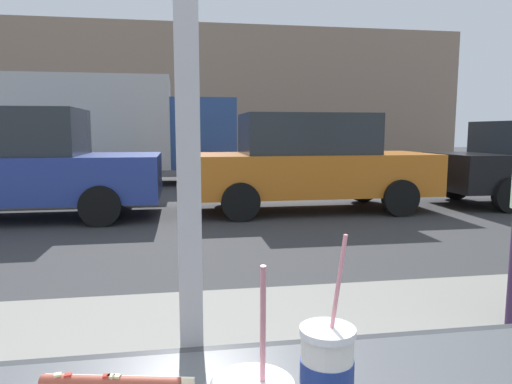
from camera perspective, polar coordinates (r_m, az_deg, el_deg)
The scene contains 7 objects.
ground_plane at distance 9.05m, azimuth -9.04°, elevation -2.01°, with size 60.00×60.00×0.00m, color #38383A.
sidewalk_strip at distance 2.91m, azimuth -8.33°, elevation -22.02°, with size 16.00×2.80×0.10m, color gray.
building_facade_far at distance 22.95m, azimuth -9.40°, elevation 11.69°, with size 28.00×1.20×6.40m, color gray.
soda_cup_left at distance 0.83m, azimuth 8.63°, elevation -20.64°, with size 0.09×0.09×0.31m.
parked_car_blue at distance 8.82m, azimuth -27.29°, elevation 3.03°, with size 4.65×2.04×1.85m.
parked_car_orange at distance 8.71m, azimuth 6.42°, elevation 3.60°, with size 4.51×1.89×1.78m.
box_truck at distance 13.62m, azimuth -17.00°, elevation 7.62°, with size 6.35×2.44×2.91m.
Camera 1 is at (-0.02, -0.93, 1.48)m, focal length 32.84 mm.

